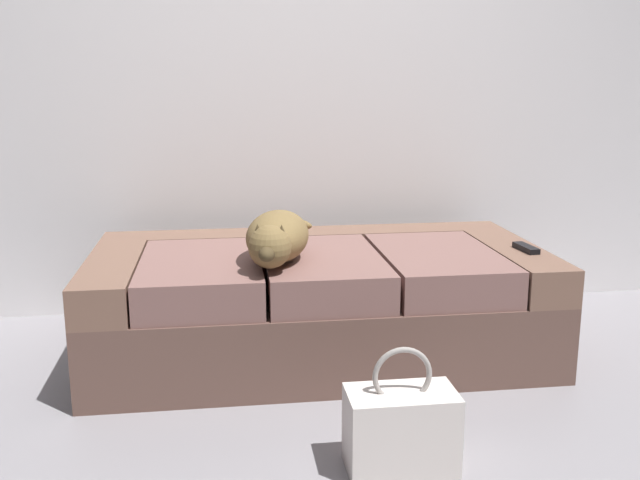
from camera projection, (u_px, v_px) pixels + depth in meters
ground_plane at (364, 475)px, 2.07m from camera, size 10.00×10.00×0.00m
back_wall at (298, 18)px, 3.37m from camera, size 6.40×0.10×2.80m
couch at (318, 302)px, 2.95m from camera, size 1.82×0.93×0.44m
dog_tan at (277, 238)px, 2.68m from camera, size 0.32×0.55×0.19m
tv_remote at (526, 248)px, 2.88m from camera, size 0.06×0.15×0.02m
handbag at (401, 428)px, 2.09m from camera, size 0.32×0.18×0.38m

